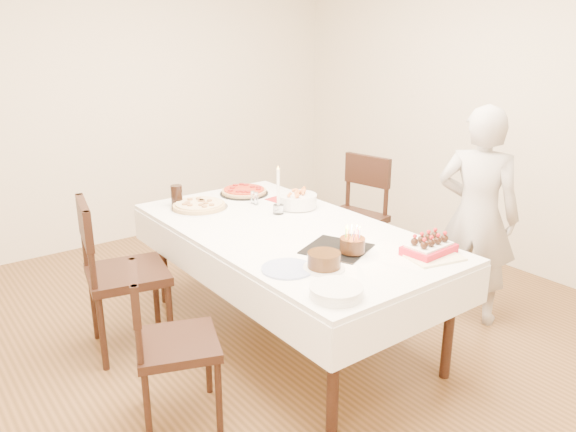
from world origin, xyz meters
TOP-DOWN VIEW (x-y plane):
  - floor at (0.00, 0.00)m, footprint 5.00×5.00m
  - wall_back at (0.00, 2.50)m, footprint 4.50×0.04m
  - wall_right at (2.25, 0.00)m, footprint 0.04×5.00m
  - dining_table at (0.02, 0.06)m, footprint 1.14×2.14m
  - chair_right_savory at (0.99, 0.51)m, footprint 0.59×0.59m
  - chair_left_savory at (-0.86, 0.54)m, footprint 0.61×0.61m
  - chair_left_dessert at (-0.93, -0.28)m, footprint 0.57×0.57m
  - person at (1.19, -0.50)m, footprint 0.55×0.65m
  - pizza_white at (-0.22, 0.77)m, footprint 0.53×0.53m
  - pizza_pepperoni at (0.23, 0.89)m, footprint 0.43×0.43m
  - red_placemat at (0.41, 0.57)m, footprint 0.29×0.29m
  - pasta_bowl at (0.34, 0.38)m, footprint 0.33×0.33m
  - taper_candle at (0.15, 0.34)m, footprint 0.09×0.09m
  - shaker_pair at (0.15, 0.61)m, footprint 0.08×0.08m
  - cola_glass at (-0.31, 0.93)m, footprint 0.10×0.10m
  - layer_cake at (-0.21, -0.56)m, footprint 0.24×0.24m
  - cake_board at (0.03, -0.39)m, footprint 0.44×0.44m
  - birthday_cake at (0.05, -0.49)m, footprint 0.15×0.15m
  - strawberry_box at (0.39, -0.75)m, footprint 0.30×0.21m
  - box_lid at (0.36, -0.82)m, footprint 0.33×0.26m
  - plate_stack at (-0.37, -0.83)m, footprint 0.29×0.29m
  - china_plate at (-0.37, -0.45)m, footprint 0.31×0.31m

SIDE VIEW (x-z plane):
  - floor at x=0.00m, z-range 0.00..0.00m
  - dining_table at x=0.02m, z-range 0.00..0.75m
  - chair_left_dessert at x=-0.93m, z-range 0.00..0.86m
  - chair_right_savory at x=0.99m, z-range 0.00..1.00m
  - chair_left_savory at x=-0.86m, z-range 0.00..1.00m
  - person at x=1.19m, z-range 0.00..1.50m
  - red_placemat at x=0.41m, z-range 0.75..0.75m
  - cake_board at x=0.03m, z-range 0.74..0.76m
  - box_lid at x=0.36m, z-range 0.74..0.76m
  - china_plate at x=-0.37m, z-range 0.75..0.76m
  - pizza_white at x=-0.22m, z-range 0.75..0.79m
  - pizza_pepperoni at x=0.23m, z-range 0.75..0.79m
  - plate_stack at x=-0.37m, z-range 0.75..0.80m
  - strawberry_box at x=0.39m, z-range 0.75..0.82m
  - layer_cake at x=-0.21m, z-range 0.75..0.84m
  - shaker_pair at x=0.15m, z-range 0.75..0.84m
  - pasta_bowl at x=0.34m, z-range 0.76..0.85m
  - cola_glass at x=-0.31m, z-range 0.75..0.90m
  - birthday_cake at x=0.05m, z-range 0.76..0.91m
  - taper_candle at x=0.15m, z-range 0.75..1.09m
  - wall_back at x=0.00m, z-range 0.00..2.70m
  - wall_right at x=2.25m, z-range 0.00..2.70m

